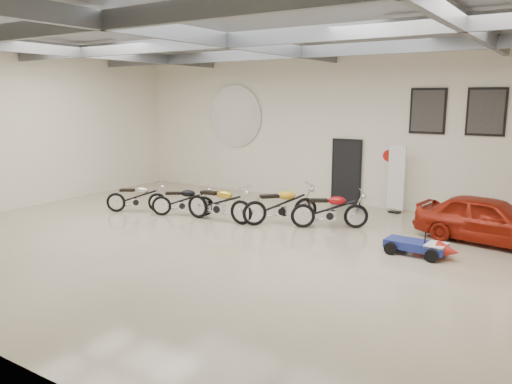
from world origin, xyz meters
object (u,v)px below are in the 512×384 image
Objects in this scene: motorcycle_silver at (137,197)px; motorcycle_red at (330,209)px; banner_stand at (396,181)px; vintage_car at (489,220)px; motorcycle_yellow at (280,204)px; motorcycle_black at (183,200)px; motorcycle_gold at (219,202)px; go_kart at (422,243)px.

motorcycle_red is (5.82, 1.47, 0.05)m from motorcycle_silver.
banner_stand is 3.54m from vintage_car.
banner_stand is 0.93× the size of motorcycle_yellow.
banner_stand is 1.09× the size of motorcycle_black.
banner_stand is 5.46m from motorcycle_gold.
motorcycle_red is 0.60× the size of vintage_car.
motorcycle_gold is at bearing -177.36° from go_kart.
banner_stand is 6.50m from motorcycle_black.
motorcycle_black is 7.07m from go_kart.
motorcycle_red is 2.99m from go_kart.
banner_stand reaches higher than motorcycle_yellow.
vintage_car is (3.84, 0.79, 0.05)m from motorcycle_red.
banner_stand reaches higher than motorcycle_black.
motorcycle_black is 0.90× the size of motorcycle_red.
motorcycle_gold is (2.85, 0.44, 0.08)m from motorcycle_silver.
motorcycle_silver is at bearing 144.58° from motorcycle_yellow.
motorcycle_yellow is at bearing -116.41° from banner_stand.
motorcycle_gold reaches higher than motorcycle_red.
motorcycle_silver reaches higher than go_kart.
banner_stand is at bearing 118.86° from go_kart.
motorcycle_black is 1.13× the size of go_kart.
go_kart is (7.06, -0.05, -0.18)m from motorcycle_black.
banner_stand is 4.35m from go_kart.
vintage_car reaches higher than go_kart.
motorcycle_gold is 7.04m from vintage_car.
motorcycle_red is at bearing 161.48° from go_kart.
motorcycle_yellow reaches higher than motorcycle_silver.
motorcycle_yellow reaches higher than motorcycle_gold.
motorcycle_yellow is 4.21m from go_kart.
banner_stand reaches higher than motorcycle_silver.
vintage_car is (5.19, 1.10, 0.02)m from motorcycle_yellow.
go_kart is 2.21m from vintage_car.
banner_stand is 0.93× the size of motorcycle_gold.
motorcycle_black is (1.52, 0.40, -0.00)m from motorcycle_silver.
motorcycle_red reaches higher than motorcycle_silver.
motorcycle_gold is at bearing -125.55° from banner_stand.
banner_stand is at bearing 3.37° from motorcycle_yellow.
banner_stand is at bearing 40.54° from motorcycle_red.
motorcycle_gold is at bearing 113.48° from vintage_car.
motorcycle_yellow reaches higher than go_kart.
motorcycle_yellow is 1.39m from motorcycle_red.
motorcycle_red reaches higher than motorcycle_black.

